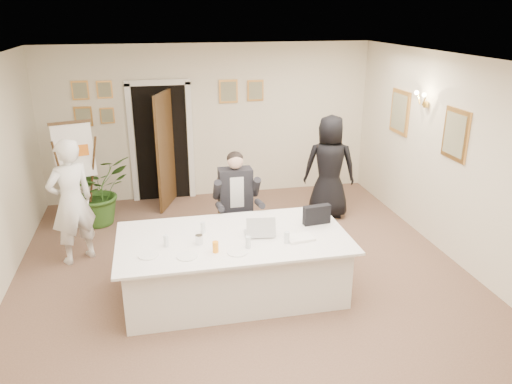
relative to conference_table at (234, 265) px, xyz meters
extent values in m
plane|color=brown|center=(0.19, 0.12, -0.39)|extent=(7.00, 7.00, 0.00)
cube|color=white|center=(0.19, 0.12, 2.41)|extent=(6.00, 7.00, 0.02)
cube|color=beige|center=(0.19, 3.62, 1.01)|extent=(6.00, 0.10, 2.80)
cube|color=beige|center=(3.19, 0.12, 1.01)|extent=(0.10, 7.00, 2.80)
cube|color=black|center=(-0.71, 3.59, 0.66)|extent=(0.92, 0.06, 2.10)
cube|color=white|center=(-1.23, 3.56, 0.66)|extent=(0.10, 0.06, 2.20)
cube|color=white|center=(-0.19, 3.56, 0.66)|extent=(0.10, 0.06, 2.20)
cube|color=#3E2A13|center=(-0.66, 3.17, 0.64)|extent=(0.33, 0.81, 2.02)
cube|color=silver|center=(0.00, 0.00, -0.02)|extent=(2.59, 1.29, 0.75)
cube|color=silver|center=(0.00, 0.00, 0.37)|extent=(2.77, 1.47, 0.03)
cube|color=white|center=(-2.10, 2.46, 0.90)|extent=(0.62, 0.34, 0.84)
imported|color=white|center=(-2.01, 1.33, 0.49)|extent=(0.77, 0.71, 1.77)
imported|color=black|center=(1.99, 2.12, 0.48)|extent=(0.98, 0.79, 1.75)
imported|color=#2D571D|center=(-1.81, 2.62, 0.17)|extent=(1.35, 1.32, 1.13)
cube|color=black|center=(1.11, 0.16, 0.51)|extent=(0.36, 0.14, 0.25)
cube|color=white|center=(0.76, -0.24, 0.40)|extent=(0.35, 0.27, 0.03)
cylinder|color=white|center=(-1.01, -0.30, 0.39)|extent=(0.28, 0.28, 0.01)
cylinder|color=white|center=(-0.59, -0.41, 0.39)|extent=(0.29, 0.29, 0.01)
cylinder|color=white|center=(-0.02, -0.43, 0.39)|extent=(0.26, 0.26, 0.01)
cylinder|color=silver|center=(-0.80, -0.10, 0.45)|extent=(0.06, 0.06, 0.14)
cylinder|color=silver|center=(0.12, -0.33, 0.45)|extent=(0.08, 0.08, 0.14)
cylinder|color=silver|center=(0.59, -0.30, 0.45)|extent=(0.07, 0.07, 0.14)
cylinder|color=silver|center=(-0.34, 0.18, 0.45)|extent=(0.07, 0.07, 0.14)
cylinder|color=orange|center=(-0.26, -0.36, 0.45)|extent=(0.07, 0.07, 0.13)
cylinder|color=silver|center=(-0.42, -0.11, 0.44)|extent=(0.09, 0.09, 0.11)
camera|label=1|loc=(-0.87, -5.39, 2.97)|focal=35.00mm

